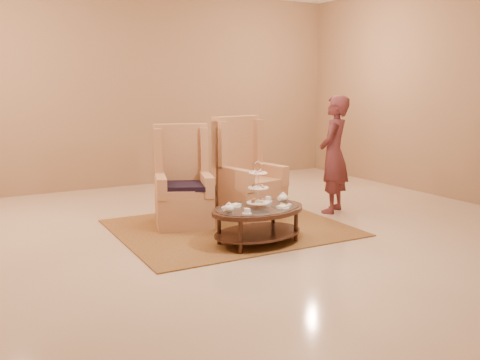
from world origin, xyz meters
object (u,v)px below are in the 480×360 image
tea_table (258,214)px  armchair_left (183,191)px  armchair_right (245,183)px  person (334,155)px

tea_table → armchair_left: size_ratio=0.95×
armchair_left → armchair_right: armchair_right is taller
armchair_left → person: size_ratio=0.78×
tea_table → armchair_left: 1.31m
armchair_right → person: (1.23, -0.40, 0.37)m
tea_table → person: (1.77, 0.83, 0.49)m
person → armchair_right: bearing=-53.5°
tea_table → armchair_left: bearing=101.5°
tea_table → person: size_ratio=0.75×
armchair_left → armchair_right: size_ratio=0.95×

